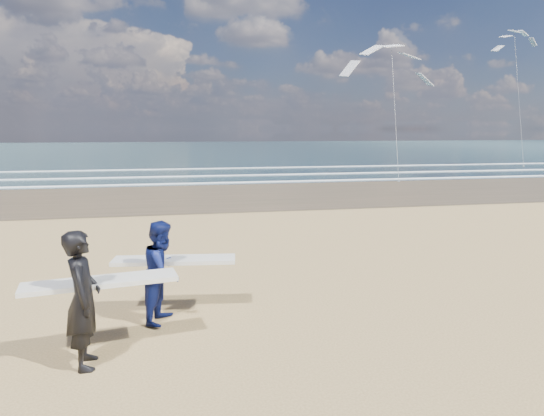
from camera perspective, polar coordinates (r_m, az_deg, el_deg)
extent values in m
cube|color=#4B4028|center=(32.01, 26.19, 2.33)|extent=(220.00, 12.00, 0.01)
cube|color=#193138|center=(81.57, 2.32, 6.93)|extent=(220.00, 100.00, 0.02)
cube|color=white|center=(35.90, 21.53, 3.36)|extent=(220.00, 0.50, 0.05)
cube|color=white|center=(39.90, 17.86, 4.09)|extent=(220.00, 0.50, 0.05)
cube|color=white|center=(45.65, 13.87, 4.87)|extent=(220.00, 0.50, 0.05)
imported|color=black|center=(7.41, -21.35, -9.97)|extent=(0.54, 0.76, 1.98)
cube|color=silver|center=(7.66, -19.48, -8.18)|extent=(2.25, 0.86, 0.07)
imported|color=#0E1851|center=(8.72, -12.70, -7.28)|extent=(0.95, 1.06, 1.80)
cube|color=silver|center=(9.03, -11.41, -6.01)|extent=(2.25, 0.80, 0.07)
cube|color=slate|center=(32.22, 14.69, 3.10)|extent=(0.12, 0.12, 0.10)
cube|color=slate|center=(49.29, 27.49, 4.40)|extent=(0.12, 0.12, 0.10)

